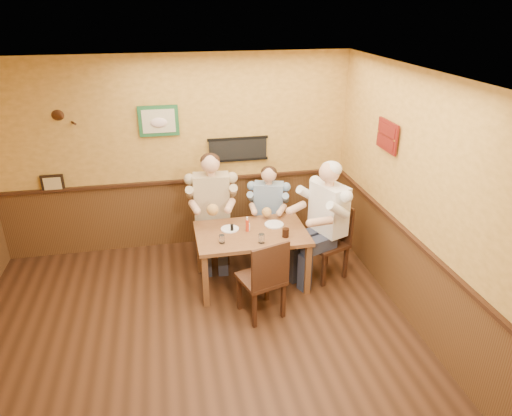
{
  "coord_description": "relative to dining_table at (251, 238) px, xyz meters",
  "views": [
    {
      "loc": [
        -0.13,
        -3.81,
        3.44
      ],
      "look_at": [
        0.89,
        1.16,
        1.1
      ],
      "focal_mm": 32.0,
      "sensor_mm": 36.0,
      "label": 1
    }
  ],
  "objects": [
    {
      "name": "room",
      "position": [
        -0.7,
        -1.04,
        1.03
      ],
      "size": [
        5.02,
        5.03,
        2.81
      ],
      "color": "black",
      "rests_on": "ground"
    },
    {
      "name": "dining_table",
      "position": [
        0.0,
        0.0,
        0.0
      ],
      "size": [
        1.4,
        0.9,
        0.75
      ],
      "color": "brown",
      "rests_on": "ground"
    },
    {
      "name": "chair_back_left",
      "position": [
        -0.41,
        0.7,
        -0.16
      ],
      "size": [
        0.5,
        0.5,
        1.0
      ],
      "primitive_type": null,
      "rotation": [
        0.0,
        0.0,
        -0.09
      ],
      "color": "#3B2012",
      "rests_on": "ground"
    },
    {
      "name": "chair_back_right",
      "position": [
        0.39,
        0.73,
        -0.24
      ],
      "size": [
        0.49,
        0.49,
        0.85
      ],
      "primitive_type": null,
      "rotation": [
        0.0,
        0.0,
        -0.29
      ],
      "color": "#3B2012",
      "rests_on": "ground"
    },
    {
      "name": "chair_right_end",
      "position": [
        1.0,
        -0.03,
        -0.15
      ],
      "size": [
        0.61,
        0.61,
        1.02
      ],
      "primitive_type": null,
      "rotation": [
        0.0,
        0.0,
        -1.2
      ],
      "color": "#3B2012",
      "rests_on": "ground"
    },
    {
      "name": "chair_near_side",
      "position": [
        -0.02,
        -0.67,
        -0.15
      ],
      "size": [
        0.59,
        0.59,
        1.02
      ],
      "primitive_type": null,
      "rotation": [
        0.0,
        0.0,
        3.44
      ],
      "color": "#3B2012",
      "rests_on": "ground"
    },
    {
      "name": "diner_tan_shirt",
      "position": [
        -0.41,
        0.7,
        0.06
      ],
      "size": [
        0.71,
        0.71,
        1.43
      ],
      "primitive_type": null,
      "rotation": [
        0.0,
        0.0,
        -0.09
      ],
      "color": "#CAB28B",
      "rests_on": "ground"
    },
    {
      "name": "diner_blue_polo",
      "position": [
        0.39,
        0.73,
        -0.05
      ],
      "size": [
        0.69,
        0.69,
        1.21
      ],
      "primitive_type": null,
      "rotation": [
        0.0,
        0.0,
        -0.29
      ],
      "color": "#7893B4",
      "rests_on": "ground"
    },
    {
      "name": "diner_white_elder",
      "position": [
        1.0,
        -0.03,
        0.07
      ],
      "size": [
        0.87,
        0.87,
        1.46
      ],
      "primitive_type": null,
      "rotation": [
        0.0,
        0.0,
        -1.2
      ],
      "color": "white",
      "rests_on": "ground"
    },
    {
      "name": "water_glass_left",
      "position": [
        -0.4,
        -0.21,
        0.14
      ],
      "size": [
        0.09,
        0.09,
        0.11
      ],
      "primitive_type": "cylinder",
      "rotation": [
        0.0,
        0.0,
        -0.33
      ],
      "color": "silver",
      "rests_on": "dining_table"
    },
    {
      "name": "water_glass_mid",
      "position": [
        0.07,
        -0.3,
        0.15
      ],
      "size": [
        0.08,
        0.08,
        0.11
      ],
      "primitive_type": "cylinder",
      "rotation": [
        0.0,
        0.0,
        -0.08
      ],
      "color": "white",
      "rests_on": "dining_table"
    },
    {
      "name": "cola_tumbler",
      "position": [
        0.39,
        -0.21,
        0.15
      ],
      "size": [
        0.11,
        0.11,
        0.11
      ],
      "primitive_type": "cylinder",
      "rotation": [
        0.0,
        0.0,
        -0.35
      ],
      "color": "black",
      "rests_on": "dining_table"
    },
    {
      "name": "hot_sauce_bottle",
      "position": [
        -0.05,
        0.03,
        0.18
      ],
      "size": [
        0.05,
        0.05,
        0.18
      ],
      "primitive_type": "cylinder",
      "rotation": [
        0.0,
        0.0,
        0.06
      ],
      "color": "red",
      "rests_on": "dining_table"
    },
    {
      "name": "salt_shaker",
      "position": [
        -0.03,
        0.05,
        0.14
      ],
      "size": [
        0.05,
        0.05,
        0.09
      ],
      "primitive_type": "cylinder",
      "rotation": [
        0.0,
        0.0,
        0.3
      ],
      "color": "white",
      "rests_on": "dining_table"
    },
    {
      "name": "pepper_shaker",
      "position": [
        -0.24,
        0.06,
        0.14
      ],
      "size": [
        0.05,
        0.05,
        0.1
      ],
      "primitive_type": "cylinder",
      "rotation": [
        0.0,
        0.0,
        -0.41
      ],
      "color": "black",
      "rests_on": "dining_table"
    },
    {
      "name": "plate_far_left",
      "position": [
        -0.26,
        0.12,
        0.1
      ],
      "size": [
        0.24,
        0.24,
        0.02
      ],
      "primitive_type": "cylinder",
      "rotation": [
        0.0,
        0.0,
        0.01
      ],
      "color": "white",
      "rests_on": "dining_table"
    },
    {
      "name": "plate_far_right",
      "position": [
        0.33,
        0.13,
        0.1
      ],
      "size": [
        0.28,
        0.28,
        0.02
      ],
      "primitive_type": "cylinder",
      "rotation": [
        0.0,
        0.0,
        -0.13
      ],
      "color": "white",
      "rests_on": "dining_table"
    }
  ]
}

